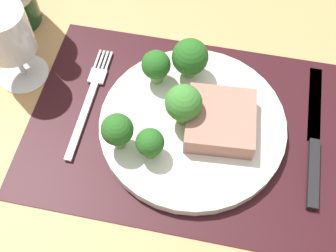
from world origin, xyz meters
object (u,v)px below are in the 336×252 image
at_px(fork, 89,100).
at_px(wine_glass, 7,37).
at_px(plate, 192,125).
at_px(steak, 221,118).
at_px(knife, 314,144).

relative_size(fork, wine_glass, 1.51).
xyz_separation_m(plate, fork, (-0.15, 0.01, -0.01)).
relative_size(plate, steak, 2.75).
bearing_deg(wine_glass, fork, -14.75).
relative_size(plate, wine_glass, 2.02).
relative_size(knife, wine_glass, 1.81).
bearing_deg(fork, knife, 1.53).
distance_m(plate, steak, 0.04).
bearing_deg(plate, wine_glass, 170.69).
bearing_deg(knife, fork, 177.25).
bearing_deg(fork, plate, -2.14).
height_order(plate, fork, plate).
bearing_deg(steak, wine_glass, 172.39).
xyz_separation_m(fork, wine_glass, (-0.11, 0.03, 0.08)).
xyz_separation_m(steak, wine_glass, (-0.30, 0.04, 0.05)).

